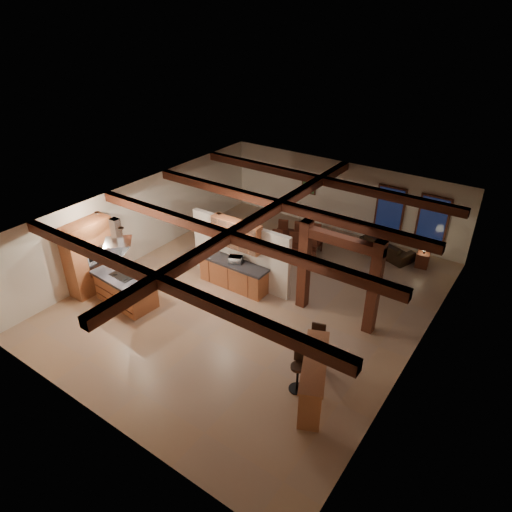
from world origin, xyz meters
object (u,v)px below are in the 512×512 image
at_px(dining_table, 296,245).
at_px(bar_counter, 314,372).
at_px(sofa, 387,247).
at_px(kitchen_island, 126,289).

bearing_deg(dining_table, bar_counter, -67.20).
xyz_separation_m(dining_table, sofa, (2.83, 1.82, -0.03)).
relative_size(sofa, bar_counter, 0.92).
bearing_deg(bar_counter, sofa, 98.31).
relative_size(kitchen_island, dining_table, 1.14).
bearing_deg(sofa, bar_counter, 119.32).
bearing_deg(dining_table, kitchen_island, -125.79).
bearing_deg(kitchen_island, bar_counter, -0.91).
xyz_separation_m(kitchen_island, bar_counter, (6.68, -0.11, 0.27)).
bearing_deg(kitchen_island, sofa, 54.12).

